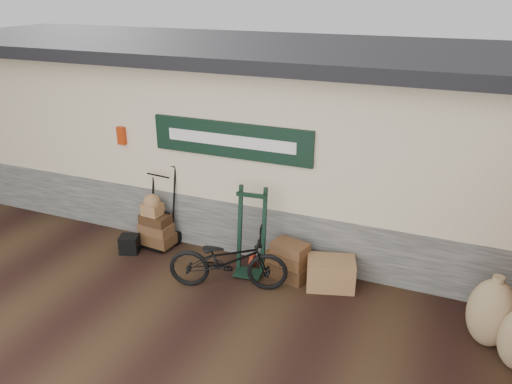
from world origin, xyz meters
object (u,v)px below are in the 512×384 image
wicker_hamper (331,273)px  porter_trolley (160,205)px  black_trunk (130,244)px  bicycle (228,257)px  green_barrow (251,232)px  suitcase_stack (288,259)px

wicker_hamper → porter_trolley: bearing=175.8°
black_trunk → porter_trolley: bearing=56.8°
porter_trolley → bicycle: (1.63, -0.80, -0.20)m
green_barrow → wicker_hamper: (1.24, 0.05, -0.46)m
porter_trolley → bicycle: bearing=-20.9°
porter_trolley → black_trunk: porter_trolley is taller
suitcase_stack → green_barrow: bearing=-170.9°
green_barrow → wicker_hamper: size_ratio=1.99×
green_barrow → black_trunk: (-2.09, -0.23, -0.53)m
suitcase_stack → bicycle: (-0.71, -0.62, 0.21)m
bicycle → suitcase_stack: bearing=-66.1°
suitcase_stack → wicker_hamper: size_ratio=0.95×
green_barrow → suitcase_stack: 0.70m
green_barrow → bicycle: (-0.13, -0.53, -0.18)m
porter_trolley → wicker_hamper: size_ratio=2.05×
porter_trolley → wicker_hamper: (3.01, -0.22, -0.48)m
black_trunk → bicycle: bearing=-8.9°
black_trunk → green_barrow: bearing=6.2°
wicker_hamper → black_trunk: size_ratio=2.29×
wicker_hamper → black_trunk: (-3.33, -0.28, -0.07)m
porter_trolley → black_trunk: bearing=-117.8°
green_barrow → bicycle: size_ratio=0.79×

